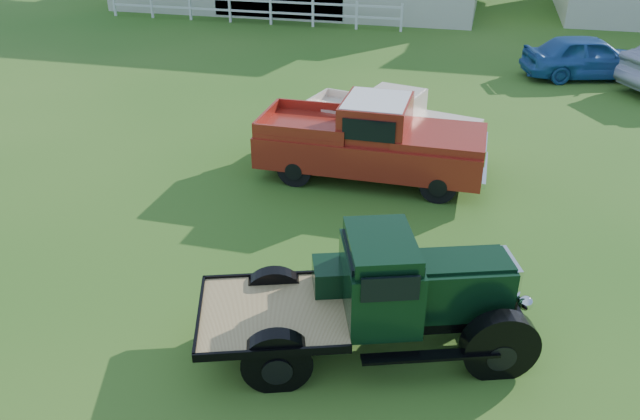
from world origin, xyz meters
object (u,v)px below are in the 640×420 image
(vintage_flatbed, at_px, (372,294))
(white_pickup, at_px, (388,126))
(red_pickup, at_px, (371,139))
(misc_car_blue, at_px, (588,57))

(vintage_flatbed, xyz_separation_m, white_pickup, (-0.87, 6.95, -0.12))
(white_pickup, bearing_deg, red_pickup, -85.29)
(red_pickup, distance_m, white_pickup, 1.30)
(red_pickup, height_order, white_pickup, red_pickup)
(vintage_flatbed, xyz_separation_m, misc_car_blue, (4.56, 15.29, -0.19))
(misc_car_blue, bearing_deg, white_pickup, 130.77)
(red_pickup, xyz_separation_m, white_pickup, (0.20, 1.27, -0.14))
(vintage_flatbed, distance_m, white_pickup, 7.01)
(vintage_flatbed, distance_m, red_pickup, 5.78)
(misc_car_blue, bearing_deg, vintage_flatbed, 147.24)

